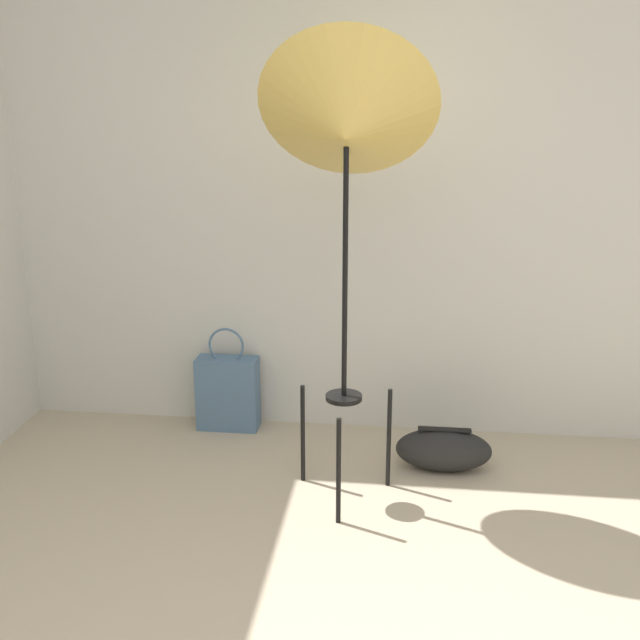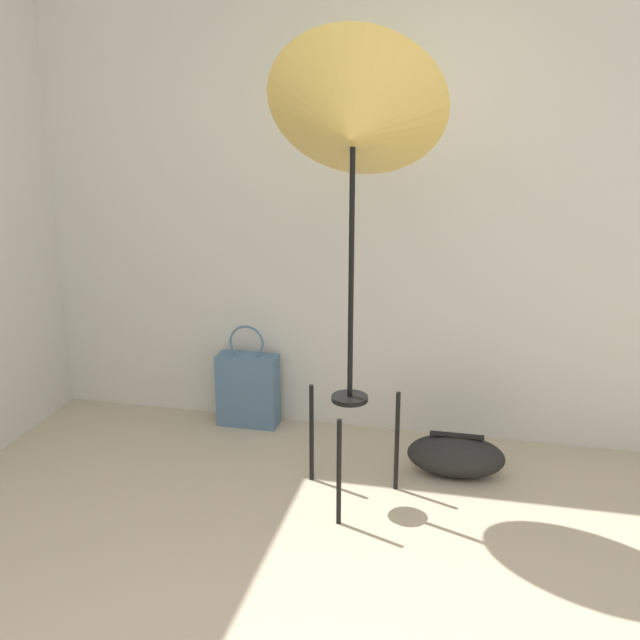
# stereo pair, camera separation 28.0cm
# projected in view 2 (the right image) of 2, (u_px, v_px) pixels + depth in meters

# --- Properties ---
(wall_back) EXTENTS (8.00, 0.05, 2.60)m
(wall_back) POSITION_uv_depth(u_px,v_px,m) (386.00, 178.00, 3.59)
(wall_back) COLOR beige
(wall_back) RESTS_ON ground_plane
(photo_umbrella) EXTENTS (0.71, 0.59, 1.92)m
(photo_umbrella) POSITION_uv_depth(u_px,v_px,m) (353.00, 126.00, 2.82)
(photo_umbrella) COLOR black
(photo_umbrella) RESTS_ON ground_plane
(tote_bag) EXTENTS (0.32, 0.14, 0.55)m
(tote_bag) POSITION_uv_depth(u_px,v_px,m) (248.00, 389.00, 3.93)
(tote_bag) COLOR slate
(tote_bag) RESTS_ON ground_plane
(duffel_bag) EXTENTS (0.44, 0.20, 0.21)m
(duffel_bag) POSITION_uv_depth(u_px,v_px,m) (456.00, 456.00, 3.41)
(duffel_bag) COLOR black
(duffel_bag) RESTS_ON ground_plane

